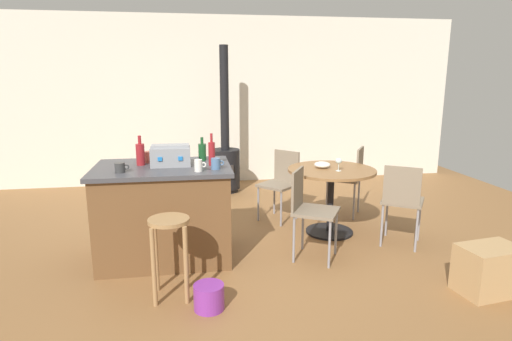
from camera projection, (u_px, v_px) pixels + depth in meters
ground_plane at (244, 250)px, 4.35m from camera, size 8.80×8.80×0.00m
back_wall at (220, 101)px, 6.96m from camera, size 8.00×0.10×2.70m
kitchen_island at (164, 212)px, 4.09m from camera, size 1.28×0.88×0.92m
wooden_stool at (170, 241)px, 3.33m from camera, size 0.32×0.32×0.67m
dining_table at (331, 184)px, 4.72m from camera, size 0.97×0.97×0.75m
folding_chair_near at (402, 198)px, 4.35m from camera, size 0.56×0.56×0.87m
folding_chair_far at (350, 175)px, 5.34m from camera, size 0.55×0.55×0.88m
folding_chair_left at (281, 180)px, 5.22m from camera, size 0.57×0.57×0.85m
folding_chair_right at (309, 206)px, 4.07m from camera, size 0.55×0.55×0.88m
wood_stove at (225, 158)px, 6.46m from camera, size 0.44×0.45×2.19m
toolbox at (171, 156)px, 3.99m from camera, size 0.37×0.25×0.20m
bottle_0 at (202, 152)px, 4.24m from camera, size 0.08×0.08×0.24m
bottle_1 at (140, 154)px, 4.01m from camera, size 0.08×0.08×0.28m
bottle_2 at (212, 153)px, 4.01m from camera, size 0.06×0.06×0.30m
cup_0 at (199, 165)px, 3.75m from camera, size 0.11×0.07×0.11m
cup_1 at (120, 168)px, 3.72m from camera, size 0.12×0.09×0.09m
cup_2 at (149, 157)px, 4.15m from camera, size 0.13×0.09×0.11m
cup_3 at (216, 164)px, 3.85m from camera, size 0.12×0.08×0.10m
wine_glass at (339, 161)px, 4.55m from camera, size 0.07×0.07×0.14m
serving_bowl at (322, 165)px, 4.73m from camera, size 0.18×0.18×0.07m
cardboard_box at (489, 270)px, 3.46m from camera, size 0.53×0.39×0.40m
plastic_bucket at (209, 297)px, 3.23m from camera, size 0.23×0.23×0.20m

